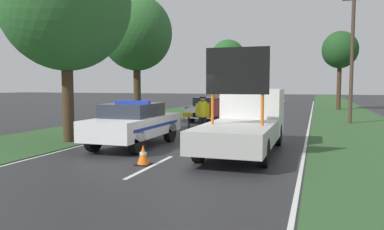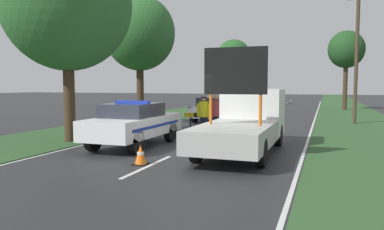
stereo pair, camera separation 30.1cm
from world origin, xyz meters
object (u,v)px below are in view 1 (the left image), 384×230
Objects in this scene: police_car at (134,123)px; roadside_tree_mid_left at (65,2)px; roadside_tree_near_left at (340,50)px; road_barrier at (214,117)px; utility_pole at (352,53)px; traffic_cone_near_police at (204,139)px; roadside_tree_near_right at (137,34)px; queued_car_van_white at (237,103)px; traffic_cone_near_truck at (125,131)px; police_officer at (203,113)px; traffic_cone_centre_front at (143,155)px; roadside_tree_mid_right at (228,58)px; work_truck at (246,121)px; pedestrian_civilian at (215,112)px; queued_car_suv_grey at (211,109)px.

roadside_tree_mid_left is (-2.79, 0.01, 4.43)m from police_car.
police_car is 0.67× the size of roadside_tree_near_left.
road_barrier is 0.37× the size of utility_pole.
roadside_tree_near_right is (-5.60, 5.96, 4.70)m from traffic_cone_near_police.
queued_car_van_white reaches higher than road_barrier.
police_officer is at bearing 23.06° from traffic_cone_near_truck.
roadside_tree_near_right reaches higher than traffic_cone_near_truck.
roadside_tree_near_right is (-4.87, 3.66, 3.95)m from police_officer.
traffic_cone_centre_front is 15.47m from utility_pole.
roadside_tree_mid_left reaches higher than roadside_tree_mid_right.
roadside_tree_near_left is at bearing 79.06° from road_barrier.
traffic_cone_near_truck is 5.45m from roadside_tree_mid_left.
work_truck reaches higher than queued_car_van_white.
queued_car_suv_grey is (-2.13, 7.04, -0.30)m from pedestrian_civilian.
queued_car_van_white is 0.62× the size of roadside_tree_near_right.
traffic_cone_centre_front is at bearing -85.57° from road_barrier.
roadside_tree_near_right reaches higher than queued_car_van_white.
police_car is at bearing -52.67° from traffic_cone_near_truck.
road_barrier is at bearing 97.08° from queued_car_van_white.
pedestrian_civilian is 0.25× the size of roadside_tree_near_right.
roadside_tree_near_right is 0.92× the size of utility_pole.
roadside_tree_near_right is (-11.24, -16.73, -0.23)m from roadside_tree_near_left.
roadside_tree_mid_left is (-4.98, -3.01, 4.20)m from pedestrian_civilian.
roadside_tree_mid_left is 27.94m from roadside_tree_mid_right.
traffic_cone_near_truck is 24.09m from roadside_tree_near_left.
queued_car_suv_grey is 8.60m from utility_pole.
traffic_cone_centre_front is at bearing 97.24° from queued_car_suv_grey.
roadside_tree_near_right is (-5.40, 3.62, 3.93)m from pedestrian_civilian.
roadside_tree_near_right is (-5.13, 2.85, 4.19)m from road_barrier.
traffic_cone_near_truck is at bearing -11.63° from work_truck.
queued_car_van_white is (-1.94, 14.18, -0.24)m from pedestrian_civilian.
traffic_cone_near_police is (0.47, -3.11, -0.51)m from road_barrier.
work_truck reaches higher than police_car.
queued_car_suv_grey is (-1.63, 12.84, 0.48)m from traffic_cone_centre_front.
roadside_tree_mid_right reaches higher than roadside_tree_near_left.
police_car is at bearing -127.94° from pedestrian_civilian.
traffic_cone_centre_front is (-2.26, -3.21, -0.73)m from work_truck.
roadside_tree_near_left is at bearing 56.11° from roadside_tree_near_right.
work_truck is 3.99m from traffic_cone_centre_front.
traffic_cone_centre_front is (-0.23, -6.57, -0.52)m from road_barrier.
pedestrian_civilian is 3.26× the size of traffic_cone_centre_front.
utility_pole reaches higher than roadside_tree_mid_right.
traffic_cone_near_truck is 0.09× the size of roadside_tree_near_right.
utility_pole is at bearing -90.13° from roadside_tree_near_left.
traffic_cone_centre_front is at bearing -114.81° from utility_pole.
roadside_tree_near_right reaches higher than road_barrier.
queued_car_suv_grey is (-3.90, 9.63, -0.25)m from work_truck.
police_car is 2.68× the size of police_officer.
roadside_tree_near_left is (6.11, 19.58, 4.42)m from road_barrier.
pedestrian_civilian reaches higher than queued_car_suv_grey.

